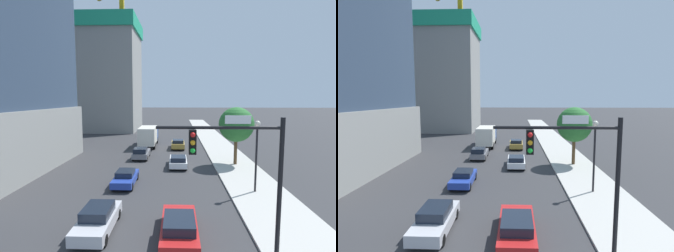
% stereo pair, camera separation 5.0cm
% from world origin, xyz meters
% --- Properties ---
extents(sidewalk, '(4.79, 120.00, 0.15)m').
position_xyz_m(sidewalk, '(8.89, 20.00, 0.07)').
color(sidewalk, '#B2AFA8').
rests_on(sidewalk, ground).
extents(construction_building, '(13.33, 14.44, 32.01)m').
position_xyz_m(construction_building, '(-13.05, 52.11, 13.92)').
color(construction_building, gray).
rests_on(construction_building, ground).
extents(traffic_light_pole, '(5.49, 0.48, 6.64)m').
position_xyz_m(traffic_light_pole, '(5.22, 3.60, 4.71)').
color(traffic_light_pole, black).
rests_on(traffic_light_pole, sidewalk).
extents(street_lamp, '(0.44, 0.44, 5.64)m').
position_xyz_m(street_lamp, '(8.62, 12.48, 3.86)').
color(street_lamp, black).
rests_on(street_lamp, sidewalk).
extents(street_tree, '(3.86, 3.86, 6.40)m').
position_xyz_m(street_tree, '(8.97, 20.96, 4.59)').
color(street_tree, brown).
rests_on(street_tree, sidewalk).
extents(car_red, '(1.92, 4.63, 1.37)m').
position_xyz_m(car_red, '(2.55, 5.63, 0.69)').
color(car_red, red).
rests_on(car_red, ground).
extents(car_blue, '(1.74, 4.21, 1.30)m').
position_xyz_m(car_blue, '(-2.05, 14.05, 0.66)').
color(car_blue, '#233D9E').
rests_on(car_blue, ground).
extents(car_gray, '(1.83, 4.07, 1.47)m').
position_xyz_m(car_gray, '(-2.05, 23.67, 0.72)').
color(car_gray, slate).
rests_on(car_gray, ground).
extents(car_white, '(1.88, 4.25, 1.33)m').
position_xyz_m(car_white, '(2.55, 20.04, 0.66)').
color(car_white, silver).
rests_on(car_white, ground).
extents(car_gold, '(1.91, 4.21, 1.44)m').
position_xyz_m(car_gold, '(2.55, 30.22, 0.72)').
color(car_gold, '#AD8938').
rests_on(car_gold, ground).
extents(car_silver, '(1.79, 4.39, 1.45)m').
position_xyz_m(car_silver, '(-2.05, 6.33, 0.71)').
color(car_silver, '#B7B7BC').
rests_on(car_silver, ground).
extents(box_truck, '(2.47, 7.46, 3.15)m').
position_xyz_m(box_truck, '(-2.05, 31.80, 1.80)').
color(box_truck, '#1E4799').
rests_on(box_truck, ground).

